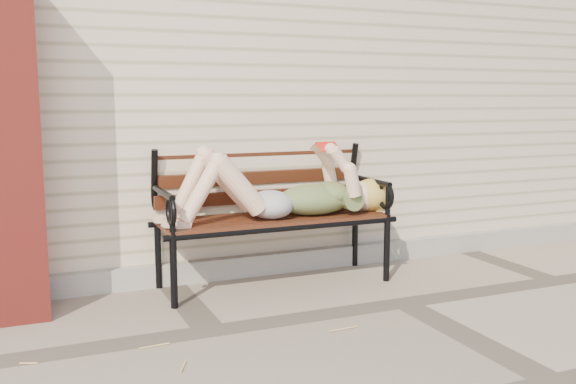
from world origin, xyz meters
name	(u,v)px	position (x,y,z in m)	size (l,w,h in m)	color
ground	(404,303)	(0.00, 0.00, 0.00)	(80.00, 80.00, 0.00)	gray
house_wall	(244,75)	(0.00, 3.00, 1.50)	(8.00, 4.00, 3.00)	beige
foundation_strip	(333,256)	(0.00, 0.97, 0.07)	(8.00, 0.10, 0.15)	#A9A398
garden_bench	(269,193)	(-0.59, 0.80, 0.62)	(1.71, 0.68, 1.11)	black
reading_woman	(278,190)	(-0.58, 0.67, 0.66)	(1.61, 0.37, 0.51)	#0A324A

